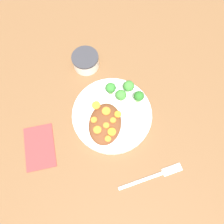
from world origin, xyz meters
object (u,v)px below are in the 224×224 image
(napkin, at_px, (40,147))
(plate, at_px, (112,114))
(dip_bowl, at_px, (86,61))
(fork, at_px, (157,175))

(napkin, bearing_deg, plate, -57.80)
(dip_bowl, bearing_deg, plate, -147.16)
(dip_bowl, relative_size, napkin, 0.57)
(plate, xyz_separation_m, fork, (-0.18, -0.16, -0.01))
(dip_bowl, bearing_deg, napkin, 163.22)
(plate, bearing_deg, napkin, 122.20)
(dip_bowl, height_order, fork, dip_bowl)
(napkin, bearing_deg, fork, -95.85)
(plate, bearing_deg, dip_bowl, 32.84)
(fork, bearing_deg, dip_bowl, 101.82)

